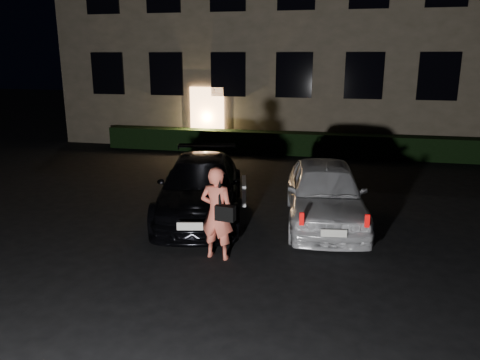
# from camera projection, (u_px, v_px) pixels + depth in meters

# --- Properties ---
(ground) EXTENTS (80.00, 80.00, 0.00)m
(ground) POSITION_uv_depth(u_px,v_px,m) (223.00, 271.00, 8.37)
(ground) COLOR black
(ground) RESTS_ON ground
(building) EXTENTS (20.00, 8.11, 12.00)m
(building) POSITION_uv_depth(u_px,v_px,m) (306.00, 3.00, 20.96)
(building) COLOR brown
(building) RESTS_ON ground
(hedge) EXTENTS (15.00, 0.70, 0.85)m
(hedge) POSITION_uv_depth(u_px,v_px,m) (291.00, 143.00, 18.16)
(hedge) COLOR black
(hedge) RESTS_ON ground
(sedan) EXTENTS (2.88, 5.01, 1.37)m
(sedan) POSITION_uv_depth(u_px,v_px,m) (201.00, 187.00, 11.21)
(sedan) COLOR black
(sedan) RESTS_ON ground
(hatch) EXTENTS (2.22, 4.41, 1.44)m
(hatch) POSITION_uv_depth(u_px,v_px,m) (325.00, 193.00, 10.61)
(hatch) COLOR silver
(hatch) RESTS_ON ground
(man) EXTENTS (0.74, 0.51, 1.78)m
(man) POSITION_uv_depth(u_px,v_px,m) (217.00, 213.00, 8.70)
(man) COLOR #ED6B54
(man) RESTS_ON ground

